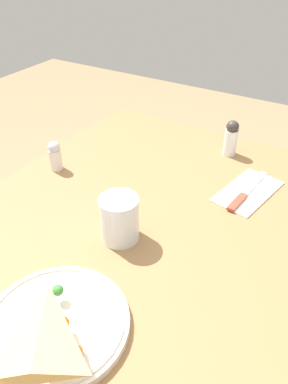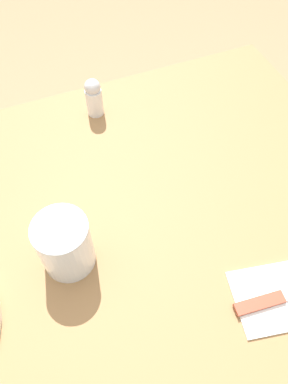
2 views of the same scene
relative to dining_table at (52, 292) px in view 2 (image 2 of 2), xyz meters
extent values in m
plane|color=#997A56|center=(0.00, 0.00, -0.67)|extent=(6.00, 6.00, 0.00)
cube|color=olive|center=(0.00, 0.00, 0.09)|extent=(1.30, 0.81, 0.03)
cube|color=#4C3823|center=(0.60, 0.36, -0.30)|extent=(0.06, 0.06, 0.75)
cylinder|color=white|center=(0.05, 0.00, 0.16)|extent=(0.09, 0.09, 0.11)
cylinder|color=#B27F42|center=(0.05, 0.00, 0.15)|extent=(0.08, 0.08, 0.09)
torus|color=white|center=(0.05, 0.00, 0.21)|extent=(0.09, 0.09, 0.00)
cube|color=#99422D|center=(0.30, -0.18, 0.11)|extent=(0.08, 0.03, 0.01)
cylinder|color=silver|center=(0.20, 0.32, 0.13)|extent=(0.04, 0.04, 0.06)
sphere|color=silver|center=(0.20, 0.32, 0.18)|extent=(0.03, 0.03, 0.03)
camera|label=1|loc=(-0.45, -0.36, 0.68)|focal=35.00mm
camera|label=2|loc=(0.07, -0.29, 0.68)|focal=35.00mm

